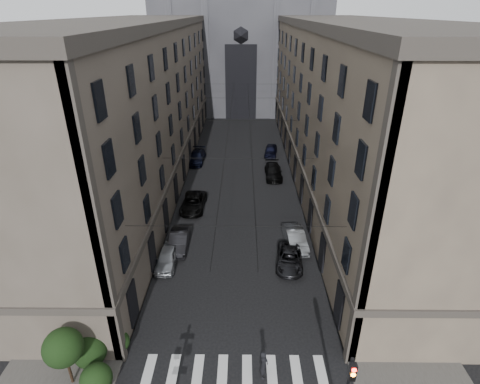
{
  "coord_description": "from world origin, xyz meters",
  "views": [
    {
      "loc": [
        0.45,
        -10.24,
        19.82
      ],
      "look_at": [
        0.25,
        13.7,
        8.1
      ],
      "focal_mm": 28.0,
      "sensor_mm": 36.0,
      "label": 1
    }
  ],
  "objects_px": {
    "gothic_tower": "(241,20)",
    "car_right_far": "(271,150)",
    "car_left_near": "(167,258)",
    "car_right_midfar": "(273,172)",
    "car_left_midnear": "(179,241)",
    "pedestrian": "(264,365)",
    "car_left_far": "(197,157)",
    "car_right_near": "(295,239)",
    "car_left_midfar": "(193,203)",
    "car_right_midnear": "(290,258)"
  },
  "relations": [
    {
      "from": "car_left_midnear",
      "to": "car_left_far",
      "type": "height_order",
      "value": "car_left_far"
    },
    {
      "from": "car_left_far",
      "to": "pedestrian",
      "type": "distance_m",
      "value": 35.79
    },
    {
      "from": "car_right_far",
      "to": "pedestrian",
      "type": "height_order",
      "value": "pedestrian"
    },
    {
      "from": "car_right_far",
      "to": "gothic_tower",
      "type": "bearing_deg",
      "value": 105.89
    },
    {
      "from": "car_left_near",
      "to": "car_right_midfar",
      "type": "xyz_separation_m",
      "value": [
        10.44,
        18.84,
        0.04
      ]
    },
    {
      "from": "car_left_far",
      "to": "car_right_midfar",
      "type": "height_order",
      "value": "car_left_far"
    },
    {
      "from": "car_left_near",
      "to": "car_right_near",
      "type": "bearing_deg",
      "value": 15.58
    },
    {
      "from": "car_right_near",
      "to": "car_right_midnear",
      "type": "relative_size",
      "value": 0.98
    },
    {
      "from": "car_right_midfar",
      "to": "car_left_near",
      "type": "bearing_deg",
      "value": -119.31
    },
    {
      "from": "car_right_near",
      "to": "car_left_near",
      "type": "bearing_deg",
      "value": -171.63
    },
    {
      "from": "car_left_midnear",
      "to": "car_right_far",
      "type": "height_order",
      "value": "car_left_midnear"
    },
    {
      "from": "car_left_far",
      "to": "car_right_midnear",
      "type": "height_order",
      "value": "car_left_far"
    },
    {
      "from": "car_left_near",
      "to": "car_right_near",
      "type": "xyz_separation_m",
      "value": [
        11.32,
        2.95,
        0.05
      ]
    },
    {
      "from": "gothic_tower",
      "to": "pedestrian",
      "type": "height_order",
      "value": "gothic_tower"
    },
    {
      "from": "gothic_tower",
      "to": "car_right_near",
      "type": "height_order",
      "value": "gothic_tower"
    },
    {
      "from": "car_left_near",
      "to": "gothic_tower",
      "type": "bearing_deg",
      "value": 85.16
    },
    {
      "from": "gothic_tower",
      "to": "car_left_far",
      "type": "height_order",
      "value": "gothic_tower"
    },
    {
      "from": "car_left_far",
      "to": "car_right_midnear",
      "type": "bearing_deg",
      "value": -63.06
    },
    {
      "from": "car_right_far",
      "to": "pedestrian",
      "type": "bearing_deg",
      "value": -86.76
    },
    {
      "from": "gothic_tower",
      "to": "car_left_far",
      "type": "xyz_separation_m",
      "value": [
        -6.2,
        -34.96,
        -17.01
      ]
    },
    {
      "from": "car_left_far",
      "to": "gothic_tower",
      "type": "bearing_deg",
      "value": 82.85
    },
    {
      "from": "car_right_midnear",
      "to": "car_right_far",
      "type": "height_order",
      "value": "car_right_far"
    },
    {
      "from": "gothic_tower",
      "to": "car_right_near",
      "type": "relative_size",
      "value": 12.32
    },
    {
      "from": "car_left_midnear",
      "to": "car_left_far",
      "type": "bearing_deg",
      "value": 91.16
    },
    {
      "from": "gothic_tower",
      "to": "car_right_far",
      "type": "height_order",
      "value": "gothic_tower"
    },
    {
      "from": "car_left_far",
      "to": "car_left_midnear",
      "type": "bearing_deg",
      "value": -84.92
    },
    {
      "from": "car_right_far",
      "to": "car_right_near",
      "type": "bearing_deg",
      "value": -80.76
    },
    {
      "from": "car_left_near",
      "to": "car_left_far",
      "type": "distance_m",
      "value": 24.05
    },
    {
      "from": "car_right_midfar",
      "to": "gothic_tower",
      "type": "bearing_deg",
      "value": 95.99
    },
    {
      "from": "car_left_midnear",
      "to": "car_left_near",
      "type": "bearing_deg",
      "value": -104.94
    },
    {
      "from": "car_left_midnear",
      "to": "pedestrian",
      "type": "distance_m",
      "value": 15.17
    },
    {
      "from": "car_left_midnear",
      "to": "pedestrian",
      "type": "relative_size",
      "value": 2.39
    },
    {
      "from": "car_left_near",
      "to": "car_left_midfar",
      "type": "distance_m",
      "value": 10.09
    },
    {
      "from": "gothic_tower",
      "to": "car_right_midnear",
      "type": "distance_m",
      "value": 61.54
    },
    {
      "from": "pedestrian",
      "to": "car_left_midnear",
      "type": "bearing_deg",
      "value": 42.69
    },
    {
      "from": "car_right_near",
      "to": "car_right_far",
      "type": "xyz_separation_m",
      "value": [
        -0.67,
        24.04,
        -0.02
      ]
    },
    {
      "from": "car_right_midnear",
      "to": "car_right_midfar",
      "type": "xyz_separation_m",
      "value": [
        -0.06,
        18.76,
        0.1
      ]
    },
    {
      "from": "gothic_tower",
      "to": "car_right_midfar",
      "type": "height_order",
      "value": "gothic_tower"
    },
    {
      "from": "car_left_midfar",
      "to": "car_right_midnear",
      "type": "distance_m",
      "value": 13.74
    },
    {
      "from": "car_right_midfar",
      "to": "pedestrian",
      "type": "height_order",
      "value": "pedestrian"
    },
    {
      "from": "car_right_midnear",
      "to": "car_right_far",
      "type": "bearing_deg",
      "value": 96.84
    },
    {
      "from": "car_right_far",
      "to": "pedestrian",
      "type": "distance_m",
      "value": 37.96
    },
    {
      "from": "car_left_midnear",
      "to": "car_right_far",
      "type": "xyz_separation_m",
      "value": [
        10.02,
        24.45,
        -0.01
      ]
    },
    {
      "from": "gothic_tower",
      "to": "car_left_near",
      "type": "relative_size",
      "value": 13.7
    },
    {
      "from": "car_right_near",
      "to": "car_right_far",
      "type": "relative_size",
      "value": 1.06
    },
    {
      "from": "car_left_midfar",
      "to": "pedestrian",
      "type": "height_order",
      "value": "pedestrian"
    },
    {
      "from": "car_right_near",
      "to": "car_right_midfar",
      "type": "distance_m",
      "value": 15.91
    },
    {
      "from": "gothic_tower",
      "to": "car_right_far",
      "type": "bearing_deg",
      "value": -81.75
    },
    {
      "from": "car_left_midnear",
      "to": "car_right_far",
      "type": "relative_size",
      "value": 1.05
    },
    {
      "from": "gothic_tower",
      "to": "car_left_near",
      "type": "height_order",
      "value": "gothic_tower"
    }
  ]
}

